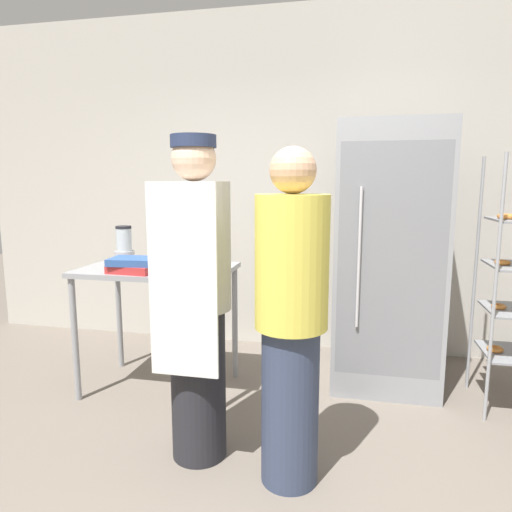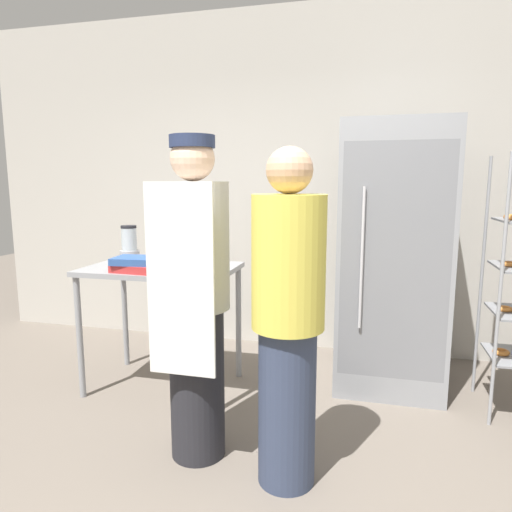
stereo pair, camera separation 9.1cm
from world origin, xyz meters
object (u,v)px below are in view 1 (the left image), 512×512
Objects in this scene: person_baker at (196,297)px; blender_pitcher at (124,246)px; donut_box at (186,260)px; binder_stack at (134,265)px; person_customer at (291,319)px; refrigerator at (388,258)px.

blender_pitcher is at bearing 134.77° from person_baker.
donut_box is 0.83× the size of binder_stack.
donut_box is 1.31m from person_customer.
refrigerator is at bearing 8.40° from blender_pitcher.
blender_pitcher reaches higher than binder_stack.
person_baker reaches higher than binder_stack.
binder_stack is at bearing -54.32° from blender_pitcher.
person_baker reaches higher than donut_box.
refrigerator reaches higher than person_customer.
person_baker is (0.65, -0.55, -0.05)m from binder_stack.
blender_pitcher is (-1.97, -0.29, 0.07)m from refrigerator.
binder_stack is at bearing 139.44° from person_baker.
refrigerator is 1.15× the size of person_customer.
refrigerator is 1.49m from donut_box.
person_baker is at bearing -65.92° from donut_box.
refrigerator is at bearing 67.55° from person_customer.
donut_box is 0.15× the size of person_baker.
binder_stack is 0.18× the size of person_baker.
person_customer is (0.90, -0.94, -0.10)m from donut_box.
donut_box reaches higher than binder_stack.
refrigerator is 1.99m from blender_pitcher.
refrigerator is 1.61m from person_baker.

